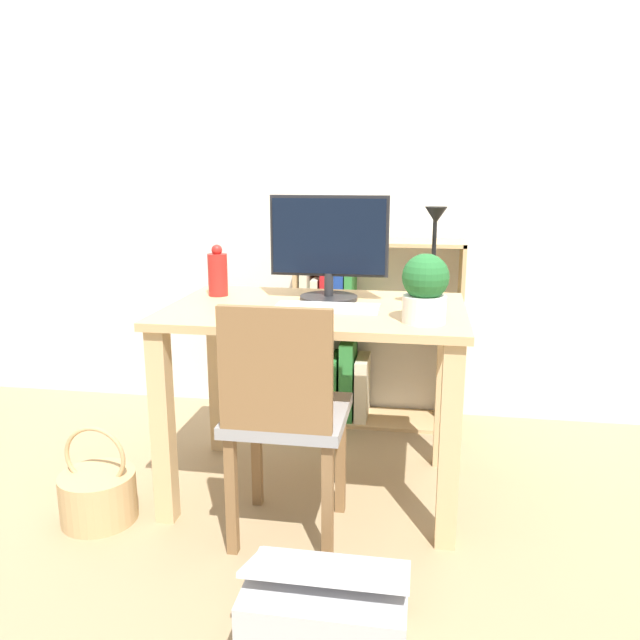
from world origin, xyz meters
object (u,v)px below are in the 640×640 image
monitor (329,244)px  bookshelf (349,341)px  basket (98,494)px  keyboard (327,307)px  desk_lamp (434,247)px  storage_box (326,611)px  potted_plant (425,288)px  vase (218,273)px  chair (285,412)px

monitor → bookshelf: 0.85m
bookshelf → basket: bearing=-125.4°
keyboard → desk_lamp: 0.45m
keyboard → storage_box: (0.12, -0.79, -0.67)m
potted_plant → basket: bearing=-172.1°
vase → potted_plant: bearing=-22.0°
monitor → basket: size_ratio=1.27×
keyboard → potted_plant: (0.35, -0.15, 0.11)m
keyboard → potted_plant: bearing=-22.4°
vase → keyboard: bearing=-21.6°
vase → desk_lamp: (0.87, -0.12, 0.14)m
keyboard → bookshelf: size_ratio=0.41×
potted_plant → storage_box: potted_plant is taller
vase → potted_plant: potted_plant is taller
monitor → keyboard: monitor is taller
desk_lamp → chair: size_ratio=0.44×
desk_lamp → bookshelf: bearing=117.9°
storage_box → desk_lamp: bearing=73.0°
chair → basket: (-0.71, 0.02, -0.38)m
monitor → desk_lamp: 0.42m
monitor → basket: bearing=-148.1°
desk_lamp → bookshelf: 1.02m
storage_box → potted_plant: bearing=70.0°
chair → potted_plant: bearing=12.3°
keyboard → chair: chair is taller
bookshelf → chair: bearing=-94.1°
vase → basket: bearing=-122.9°
desk_lamp → basket: (-1.19, -0.38, -0.89)m
monitor → storage_box: monitor is taller
potted_plant → chair: (-0.45, -0.18, -0.40)m
chair → basket: 0.81m
monitor → vase: monitor is taller
keyboard → basket: bearing=-159.2°
monitor → keyboard: size_ratio=1.22×
basket → vase: bearing=57.1°
basket → storage_box: bearing=-27.6°
potted_plant → bookshelf: size_ratio=0.25×
keyboard → basket: keyboard is taller
monitor → bookshelf: size_ratio=0.50×
bookshelf → basket: 1.41m
potted_plant → monitor: bearing=138.9°
potted_plant → bookshelf: potted_plant is taller
monitor → storage_box: size_ratio=1.05×
monitor → basket: monitor is taller
bookshelf → basket: size_ratio=2.53×
bookshelf → storage_box: (0.13, -1.61, -0.32)m
potted_plant → bookshelf: 1.13m
keyboard → basket: (-0.81, -0.31, -0.67)m
keyboard → potted_plant: 0.40m
monitor → potted_plant: size_ratio=1.99×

